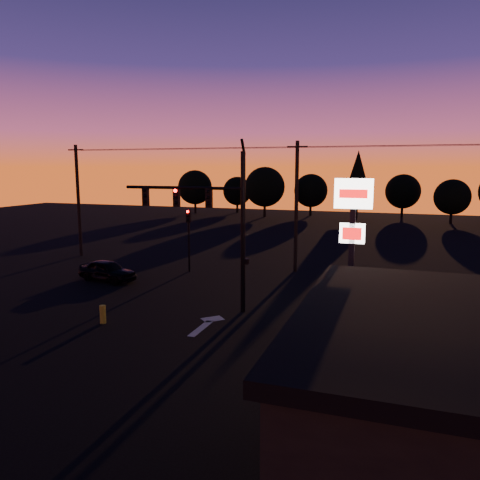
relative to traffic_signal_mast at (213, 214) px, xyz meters
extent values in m
plane|color=black|center=(0.10, -3.99, -4.94)|extent=(120.00, 120.00, 0.00)
cube|color=beige|center=(0.60, -2.99, -4.93)|extent=(0.35, 2.20, 0.01)
cube|color=beige|center=(0.60, -1.59, -4.93)|extent=(1.20, 1.20, 0.01)
cylinder|color=black|center=(1.60, 0.01, -0.94)|extent=(0.24, 0.24, 8.00)
cylinder|color=black|center=(1.60, 0.01, 3.26)|extent=(0.14, 0.52, 0.76)
cylinder|color=black|center=(-1.65, 0.01, 1.26)|extent=(6.50, 0.16, 0.16)
cube|color=black|center=(-0.20, 0.01, 0.76)|extent=(0.32, 0.22, 0.95)
sphere|color=black|center=(-0.20, -0.12, 1.11)|extent=(0.18, 0.18, 0.18)
sphere|color=black|center=(-0.20, -0.12, 0.81)|extent=(0.18, 0.18, 0.18)
sphere|color=black|center=(-0.20, -0.12, 0.51)|extent=(0.18, 0.18, 0.18)
cube|color=black|center=(-2.00, 0.01, 0.76)|extent=(0.32, 0.22, 0.95)
sphere|color=#FF0705|center=(-2.00, -0.12, 1.11)|extent=(0.18, 0.18, 0.18)
sphere|color=black|center=(-2.00, -0.12, 0.81)|extent=(0.18, 0.18, 0.18)
sphere|color=black|center=(-2.00, -0.12, 0.51)|extent=(0.18, 0.18, 0.18)
cube|color=black|center=(-3.80, 0.01, 0.76)|extent=(0.32, 0.22, 0.95)
sphere|color=black|center=(-3.80, -0.12, 1.11)|extent=(0.18, 0.18, 0.18)
sphere|color=black|center=(-3.80, -0.12, 0.81)|extent=(0.18, 0.18, 0.18)
sphere|color=black|center=(-3.80, -0.12, 0.51)|extent=(0.18, 0.18, 0.18)
cube|color=black|center=(1.78, 0.01, -2.34)|extent=(0.22, 0.18, 0.28)
cylinder|color=black|center=(-4.90, 7.51, -3.14)|extent=(0.14, 0.14, 3.60)
cube|color=black|center=(-4.90, 7.51, -1.04)|extent=(0.30, 0.20, 0.90)
sphere|color=#FF0705|center=(-4.90, 7.39, -0.72)|extent=(0.18, 0.18, 0.18)
sphere|color=black|center=(-4.90, 7.39, -1.00)|extent=(0.18, 0.18, 0.18)
sphere|color=black|center=(-4.90, 7.39, -1.28)|extent=(0.18, 0.18, 0.18)
cube|color=black|center=(7.10, -2.49, -1.74)|extent=(0.22, 0.22, 6.40)
cube|color=white|center=(7.10, -2.49, 1.26)|extent=(1.50, 0.25, 1.20)
cube|color=red|center=(7.10, -2.63, 1.26)|extent=(1.10, 0.02, 0.35)
cube|color=white|center=(7.10, -2.49, -0.34)|extent=(1.00, 0.22, 0.80)
cube|color=red|center=(7.10, -2.62, -0.34)|extent=(0.75, 0.02, 0.50)
cylinder|color=black|center=(-15.90, 10.01, -0.44)|extent=(0.26, 0.26, 9.00)
cube|color=black|center=(-15.90, 10.01, 3.66)|extent=(1.40, 0.10, 0.10)
cylinder|color=black|center=(2.10, 10.01, -0.44)|extent=(0.26, 0.26, 9.00)
cube|color=black|center=(2.10, 10.01, 3.66)|extent=(1.40, 0.10, 0.10)
cylinder|color=black|center=(-6.90, 9.41, 3.61)|extent=(18.00, 0.02, 0.02)
cylinder|color=black|center=(-6.90, 10.01, 3.66)|extent=(18.00, 0.02, 0.02)
cylinder|color=black|center=(-6.90, 10.61, 3.61)|extent=(18.00, 0.02, 0.02)
cylinder|color=black|center=(11.10, 9.41, 3.61)|extent=(18.00, 0.02, 0.02)
cylinder|color=black|center=(11.10, 10.01, 3.66)|extent=(18.00, 0.02, 0.02)
cylinder|color=black|center=(11.10, 10.61, 3.61)|extent=(18.00, 0.02, 0.02)
cube|color=black|center=(9.10, -7.47, -3.54)|extent=(2.20, 0.05, 1.60)
cylinder|color=gold|center=(-4.04, -3.81, -4.51)|extent=(0.29, 0.29, 0.86)
cylinder|color=black|center=(-21.90, 46.01, -4.12)|extent=(0.36, 0.36, 1.62)
sphere|color=black|center=(-21.90, 46.01, -0.87)|extent=(5.36, 5.36, 5.36)
cylinder|color=black|center=(-15.90, 49.01, -4.25)|extent=(0.36, 0.36, 1.38)
sphere|color=black|center=(-15.90, 49.01, -1.50)|extent=(4.54, 4.54, 4.54)
cylinder|color=black|center=(-9.90, 44.01, -4.06)|extent=(0.36, 0.36, 1.75)
sphere|color=black|center=(-9.90, 44.01, -0.56)|extent=(5.77, 5.78, 5.78)
cylinder|color=black|center=(-3.90, 48.01, -4.19)|extent=(0.36, 0.36, 1.50)
sphere|color=black|center=(-3.90, 48.01, -1.19)|extent=(4.95, 4.95, 4.95)
cylinder|color=black|center=(3.10, 45.01, -3.75)|extent=(0.36, 0.36, 2.38)
cone|color=black|center=(3.10, 45.01, 1.00)|extent=(4.18, 4.18, 7.12)
cylinder|color=black|center=(9.10, 50.01, -4.19)|extent=(0.36, 0.36, 1.50)
sphere|color=black|center=(9.10, 50.01, -1.19)|extent=(4.95, 4.95, 4.95)
cylinder|color=black|center=(15.10, 44.01, -4.25)|extent=(0.36, 0.36, 1.38)
sphere|color=black|center=(15.10, 44.01, -1.50)|extent=(4.54, 4.54, 4.54)
imported|color=black|center=(-8.72, 3.32, -4.26)|extent=(4.16, 2.23, 1.35)
imported|color=black|center=(7.57, 4.90, -4.27)|extent=(4.61, 1.95, 1.33)
imported|color=black|center=(7.79, -5.45, -4.25)|extent=(4.55, 5.44, 1.38)
camera|label=1|loc=(8.90, -21.62, 2.32)|focal=35.00mm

